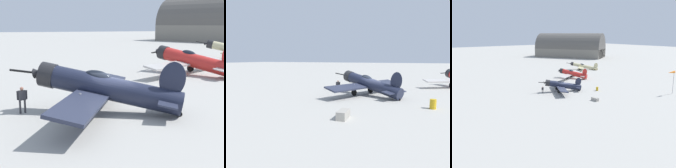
# 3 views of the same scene
# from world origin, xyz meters

# --- Properties ---
(ground_plane) EXTENTS (400.00, 400.00, 0.00)m
(ground_plane) POSITION_xyz_m (0.00, 0.00, 0.00)
(ground_plane) COLOR #A8A59E
(airplane_foreground) EXTENTS (10.14, 11.76, 3.34)m
(airplane_foreground) POSITION_xyz_m (-0.44, 0.22, 1.54)
(airplane_foreground) COLOR #1E2338
(airplane_foreground) RESTS_ON ground_plane
(ground_crew_mechanic) EXTENTS (0.62, 0.30, 1.63)m
(ground_crew_mechanic) POSITION_xyz_m (-5.22, 1.45, 0.99)
(ground_crew_mechanic) COLOR #2D2D33
(ground_crew_mechanic) RESTS_ON ground_plane
(equipment_crate) EXTENTS (0.83, 1.67, 0.68)m
(equipment_crate) POSITION_xyz_m (0.23, -10.57, 0.34)
(equipment_crate) COLOR #9E998E
(equipment_crate) RESTS_ON ground_plane
(fuel_drum) EXTENTS (0.62, 0.62, 0.93)m
(fuel_drum) POSITION_xyz_m (6.92, -4.43, 0.46)
(fuel_drum) COLOR gold
(fuel_drum) RESTS_ON ground_plane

